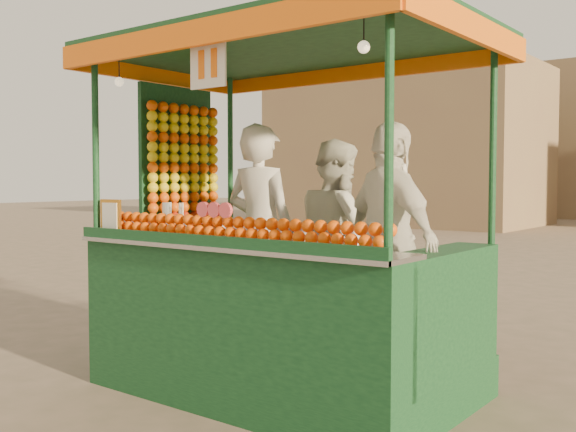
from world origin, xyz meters
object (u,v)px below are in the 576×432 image
Objects in this scene: juice_cart at (269,278)px; vendor_right at (391,241)px; vendor_left at (260,232)px; vendor_middle at (338,238)px.

juice_cart is 1.00m from vendor_right.
vendor_left is (-0.35, 0.32, 0.33)m from juice_cart.
juice_cart reaches higher than vendor_right.
vendor_right is (1.23, 0.04, -0.02)m from vendor_left.
juice_cart is 0.83m from vendor_middle.
vendor_middle is (0.49, 0.45, -0.06)m from vendor_left.
juice_cart is 1.68× the size of vendor_left.
vendor_middle is at bearing -2.59° from vendor_right.
vendor_right reaches higher than vendor_middle.
vendor_left is at bearing 137.88° from juice_cart.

